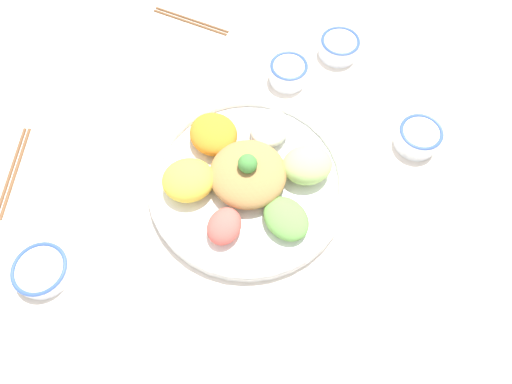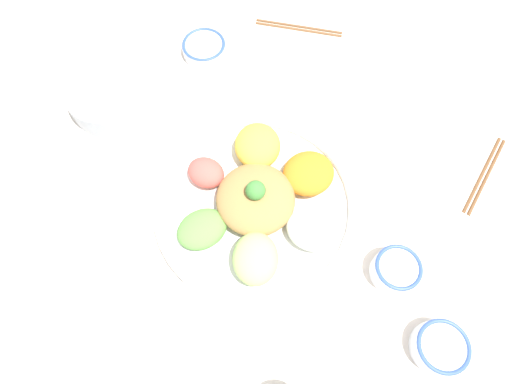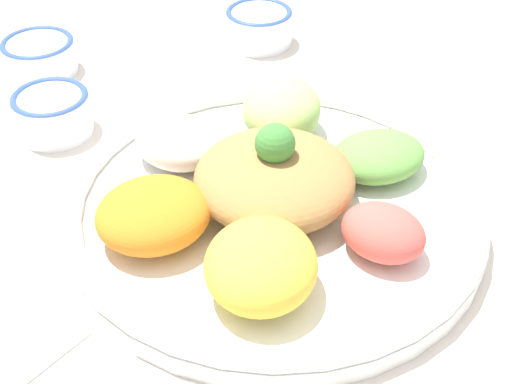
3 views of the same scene
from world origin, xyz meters
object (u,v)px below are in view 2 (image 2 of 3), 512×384
at_px(salad_platter, 258,203).
at_px(rice_bowl_plain, 396,270).
at_px(chopsticks_pair_near, 485,175).
at_px(sauce_bowl_red, 440,347).
at_px(sauce_bowl_dark, 204,48).
at_px(side_serving_bowl, 110,95).
at_px(chopsticks_pair_far, 299,27).
at_px(serving_spoon_main, 341,117).

relative_size(salad_platter, rice_bowl_plain, 4.69).
bearing_deg(salad_platter, chopsticks_pair_near, -61.91).
distance_m(sauce_bowl_red, chopsticks_pair_near, 0.37).
relative_size(sauce_bowl_dark, rice_bowl_plain, 1.19).
height_order(rice_bowl_plain, side_serving_bowl, side_serving_bowl).
distance_m(sauce_bowl_dark, chopsticks_pair_near, 0.67).
bearing_deg(rice_bowl_plain, chopsticks_pair_far, 33.07).
height_order(sauce_bowl_dark, rice_bowl_plain, rice_bowl_plain).
bearing_deg(chopsticks_pair_far, sauce_bowl_red, -62.69).
distance_m(rice_bowl_plain, chopsticks_pair_near, 0.30).
bearing_deg(chopsticks_pair_far, salad_platter, -90.32).
bearing_deg(side_serving_bowl, sauce_bowl_dark, -34.03).
xyz_separation_m(chopsticks_pair_near, serving_spoon_main, (0.04, 0.31, -0.00)).
xyz_separation_m(rice_bowl_plain, chopsticks_pair_far, (0.52, 0.34, -0.02)).
bearing_deg(serving_spoon_main, sauce_bowl_dark, -85.94).
relative_size(sauce_bowl_red, chopsticks_pair_near, 0.45).
distance_m(rice_bowl_plain, chopsticks_pair_far, 0.62).
bearing_deg(side_serving_bowl, rice_bowl_plain, -104.53).
relative_size(chopsticks_pair_near, chopsticks_pair_far, 0.95).
bearing_deg(sauce_bowl_red, salad_platter, 68.70).
height_order(sauce_bowl_dark, chopsticks_pair_near, sauce_bowl_dark).
bearing_deg(sauce_bowl_dark, side_serving_bowl, 145.97).
relative_size(chopsticks_pair_near, serving_spoon_main, 1.58).
xyz_separation_m(sauce_bowl_dark, chopsticks_pair_far, (0.15, -0.19, -0.01)).
relative_size(salad_platter, chopsticks_pair_near, 1.98).
distance_m(salad_platter, chopsticks_pair_far, 0.48).
distance_m(sauce_bowl_red, side_serving_bowl, 0.80).
distance_m(sauce_bowl_red, rice_bowl_plain, 0.14).
distance_m(chopsticks_pair_near, chopsticks_pair_far, 0.54).
xyz_separation_m(sauce_bowl_red, sauce_bowl_dark, (0.48, 0.62, -0.01)).
bearing_deg(serving_spoon_main, side_serving_bowl, -59.46).
bearing_deg(chopsticks_pair_far, side_serving_bowl, -140.44).
bearing_deg(salad_platter, serving_spoon_main, -21.20).
height_order(salad_platter, serving_spoon_main, salad_platter).
bearing_deg(serving_spoon_main, sauce_bowl_red, 49.15).
bearing_deg(salad_platter, side_serving_bowl, 71.25).
xyz_separation_m(sauce_bowl_dark, chopsticks_pair_near, (-0.11, -0.66, -0.01)).
bearing_deg(chopsticks_pair_far, serving_spoon_main, -60.66).
bearing_deg(sauce_bowl_red, rice_bowl_plain, 42.90).
relative_size(sauce_bowl_red, rice_bowl_plain, 1.07).
relative_size(sauce_bowl_red, chopsticks_pair_far, 0.43).
bearing_deg(sauce_bowl_red, side_serving_bowl, 69.98).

